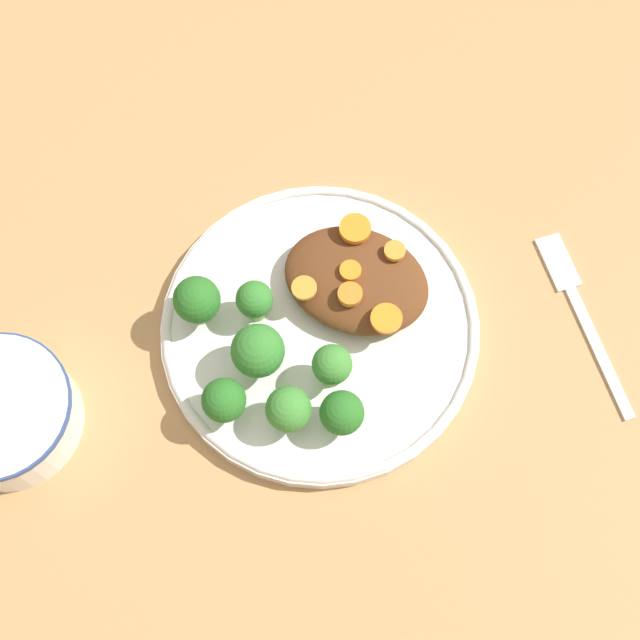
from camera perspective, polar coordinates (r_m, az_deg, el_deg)
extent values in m
plane|color=tan|center=(0.79, 0.00, -0.82)|extent=(4.00, 4.00, 0.00)
cylinder|color=silver|center=(0.79, 0.00, -0.61)|extent=(0.28, 0.28, 0.02)
torus|color=silver|center=(0.78, 0.00, -0.40)|extent=(0.28, 0.28, 0.01)
cylinder|color=white|center=(0.79, -19.60, -5.68)|extent=(0.12, 0.12, 0.05)
ellipsoid|color=#5B3319|center=(0.78, 2.33, 2.56)|extent=(0.13, 0.10, 0.03)
cylinder|color=#7FA85B|center=(0.78, -7.67, 0.64)|extent=(0.02, 0.02, 0.02)
sphere|color=#286B23|center=(0.76, -7.89, 1.30)|extent=(0.04, 0.04, 0.04)
cylinder|color=#759E51|center=(0.75, 0.76, -3.39)|extent=(0.02, 0.02, 0.03)
sphere|color=#3D8433|center=(0.73, 0.78, -2.86)|extent=(0.03, 0.03, 0.03)
cylinder|color=#759E51|center=(0.76, -3.88, -2.58)|extent=(0.02, 0.02, 0.02)
sphere|color=#337A2D|center=(0.73, -4.00, -1.97)|extent=(0.05, 0.05, 0.05)
cylinder|color=#7FA85B|center=(0.74, 1.38, -6.37)|extent=(0.02, 0.02, 0.02)
sphere|color=#286B23|center=(0.72, 1.41, -5.96)|extent=(0.04, 0.04, 0.04)
cylinder|color=#759E51|center=(0.75, -6.02, -5.55)|extent=(0.02, 0.02, 0.02)
sphere|color=#286B23|center=(0.73, -6.17, -5.13)|extent=(0.04, 0.04, 0.04)
cylinder|color=#759E51|center=(0.74, -1.99, -6.14)|extent=(0.02, 0.02, 0.02)
sphere|color=#3D8433|center=(0.72, -2.04, -5.71)|extent=(0.04, 0.04, 0.04)
cylinder|color=#759E51|center=(0.77, -4.12, 0.75)|extent=(0.02, 0.02, 0.02)
sphere|color=#337A2D|center=(0.75, -4.22, 1.34)|extent=(0.03, 0.03, 0.03)
cylinder|color=orange|center=(0.75, 4.27, 0.09)|extent=(0.03, 0.03, 0.00)
cylinder|color=orange|center=(0.78, 1.93, 5.98)|extent=(0.03, 0.03, 0.01)
cylinder|color=orange|center=(0.75, -1.02, 2.06)|extent=(0.02, 0.02, 0.00)
cylinder|color=orange|center=(0.76, 1.96, 3.18)|extent=(0.02, 0.02, 0.00)
cylinder|color=orange|center=(0.77, 4.80, 4.43)|extent=(0.02, 0.02, 0.00)
cylinder|color=orange|center=(0.75, 1.94, 1.65)|extent=(0.02, 0.02, 0.01)
cube|color=silver|center=(0.82, 17.47, -1.94)|extent=(0.09, 0.11, 0.01)
cube|color=silver|center=(0.85, 15.02, 3.63)|extent=(0.05, 0.06, 0.01)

